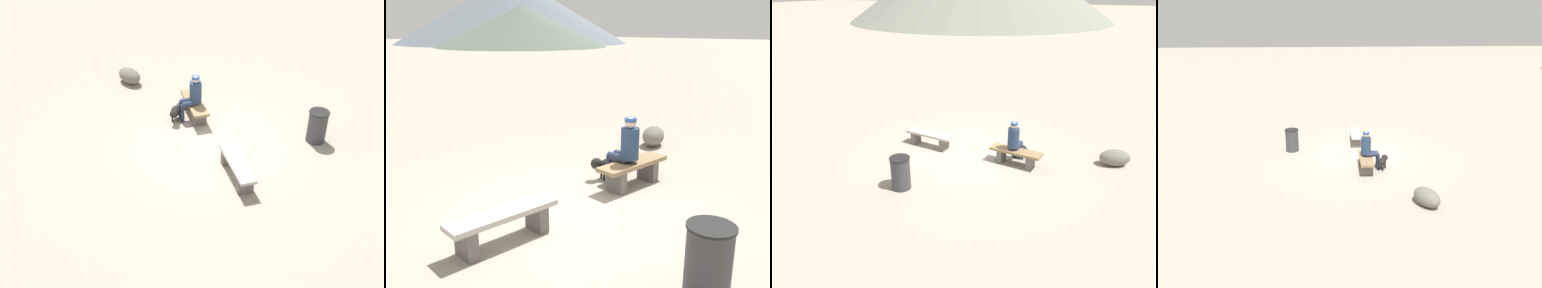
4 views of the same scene
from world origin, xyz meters
The scene contains 7 objects.
ground centered at (0.00, 0.00, -0.03)m, with size 210.00×210.00×0.06m, color #9E9384.
bench_left centered at (-1.49, 0.04, 0.32)m, with size 1.65×0.56×0.47m.
bench_right centered at (1.48, -0.06, 0.32)m, with size 1.56×0.59×0.47m.
seated_person centered at (1.38, 0.04, 0.76)m, with size 0.36×0.64×1.33m.
dog centered at (1.44, 0.54, 0.29)m, with size 0.61×0.48×0.44m.
trash_bin centered at (-0.84, -2.59, 0.44)m, with size 0.53×0.53×0.88m.
boulder centered at (4.14, 1.13, 0.24)m, with size 0.88×0.52×0.49m, color #6B665B.
Camera 3 is at (4.04, -9.25, 4.86)m, focal length 33.26 mm.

